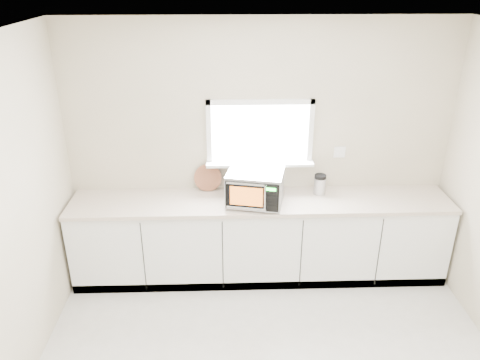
{
  "coord_description": "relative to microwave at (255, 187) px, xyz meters",
  "views": [
    {
      "loc": [
        -0.36,
        -2.59,
        3.11
      ],
      "look_at": [
        -0.22,
        1.55,
        1.21
      ],
      "focal_mm": 35.0,
      "sensor_mm": 36.0,
      "label": 1
    }
  ],
  "objects": [
    {
      "name": "coffee_grinder",
      "position": [
        0.69,
        0.21,
        -0.07
      ],
      "size": [
        0.14,
        0.14,
        0.22
      ],
      "rotation": [
        0.0,
        0.0,
        0.09
      ],
      "color": "#B1B4B9",
      "rests_on": "countertop"
    },
    {
      "name": "microwave",
      "position": [
        0.0,
        0.0,
        0.0
      ],
      "size": [
        0.62,
        0.53,
        0.35
      ],
      "rotation": [
        0.0,
        0.0,
        -0.22
      ],
      "color": "black",
      "rests_on": "countertop"
    },
    {
      "name": "knife_block",
      "position": [
        -0.08,
        0.14,
        -0.04
      ],
      "size": [
        0.13,
        0.23,
        0.32
      ],
      "rotation": [
        0.0,
        0.0,
        0.09
      ],
      "color": "#422117",
      "rests_on": "countertop"
    },
    {
      "name": "back_wall",
      "position": [
        0.07,
        0.39,
        0.26
      ],
      "size": [
        4.0,
        0.17,
        2.7
      ],
      "color": "beige",
      "rests_on": "ground"
    },
    {
      "name": "cabinets",
      "position": [
        0.07,
        0.09,
        -0.66
      ],
      "size": [
        3.92,
        0.6,
        0.88
      ],
      "primitive_type": "cube",
      "color": "white",
      "rests_on": "ground"
    },
    {
      "name": "countertop",
      "position": [
        0.07,
        0.08,
        -0.2
      ],
      "size": [
        3.92,
        0.64,
        0.04
      ],
      "primitive_type": "cube",
      "color": "beige",
      "rests_on": "cabinets"
    },
    {
      "name": "cutting_board",
      "position": [
        -0.48,
        0.33,
        -0.04
      ],
      "size": [
        0.29,
        0.07,
        0.29
      ],
      "primitive_type": "cylinder",
      "rotation": [
        1.4,
        0.0,
        0.0
      ],
      "color": "brown",
      "rests_on": "countertop"
    }
  ]
}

